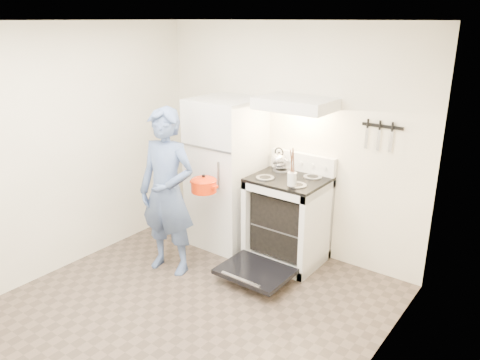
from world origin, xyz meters
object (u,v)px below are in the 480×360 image
at_px(refrigerator, 226,173).
at_px(stove_body, 287,221).
at_px(tea_kettle, 279,159).
at_px(dutch_oven, 204,186).
at_px(person, 167,193).

bearing_deg(refrigerator, stove_body, 1.77).
height_order(stove_body, tea_kettle, tea_kettle).
xyz_separation_m(stove_body, dutch_oven, (-0.66, -0.59, 0.43)).
bearing_deg(person, refrigerator, 74.73).
xyz_separation_m(stove_body, person, (-0.88, -0.90, 0.40)).
height_order(person, dutch_oven, person).
distance_m(stove_body, tea_kettle, 0.68).
xyz_separation_m(person, dutch_oven, (0.22, 0.31, 0.03)).
relative_size(refrigerator, tea_kettle, 6.86).
distance_m(refrigerator, stove_body, 0.90).
height_order(stove_body, person, person).
distance_m(refrigerator, tea_kettle, 0.65).
bearing_deg(dutch_oven, person, -125.59).
relative_size(refrigerator, person, 0.99).
height_order(refrigerator, tea_kettle, refrigerator).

